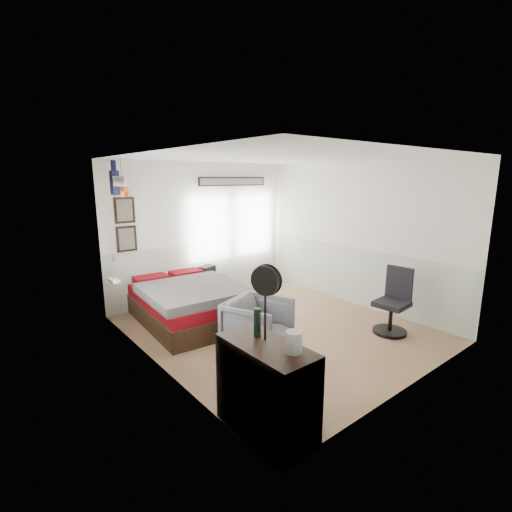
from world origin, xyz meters
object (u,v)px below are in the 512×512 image
(bed, at_px, (189,303))
(nightstand, at_px, (207,287))
(task_chair, at_px, (393,307))
(dresser, at_px, (266,388))
(armchair, at_px, (258,325))

(bed, distance_m, nightstand, 1.16)
(bed, xyz_separation_m, nightstand, (0.85, 0.79, -0.07))
(nightstand, distance_m, task_chair, 3.51)
(bed, xyz_separation_m, dresser, (-0.79, -2.94, 0.12))
(nightstand, bearing_deg, dresser, -126.22)
(bed, relative_size, armchair, 2.65)
(bed, distance_m, armchair, 1.58)
(bed, relative_size, dresser, 2.17)
(dresser, relative_size, nightstand, 1.98)
(bed, bearing_deg, task_chair, -42.70)
(bed, bearing_deg, armchair, -77.34)
(bed, distance_m, task_chair, 3.32)
(bed, distance_m, dresser, 3.05)
(armchair, relative_size, nightstand, 1.62)
(task_chair, bearing_deg, nightstand, 109.11)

